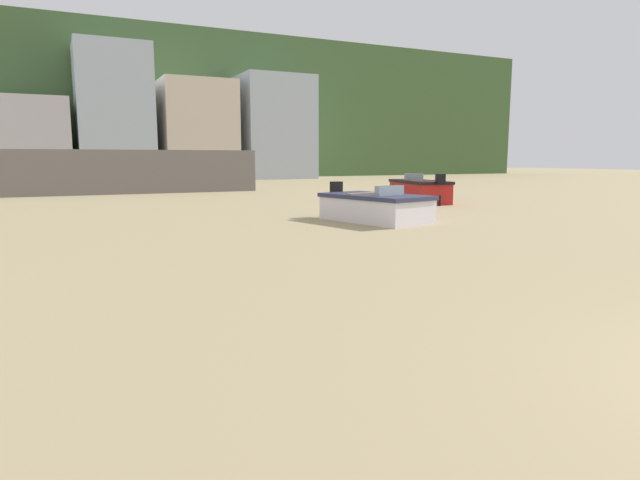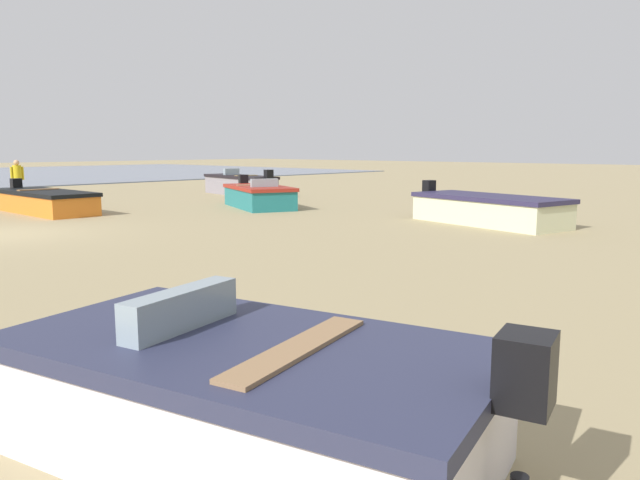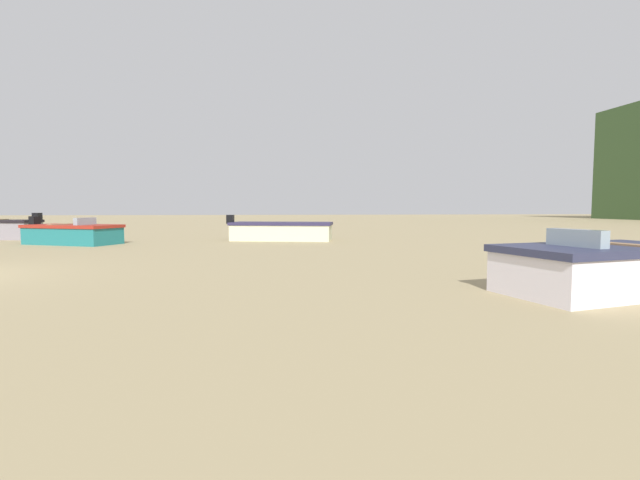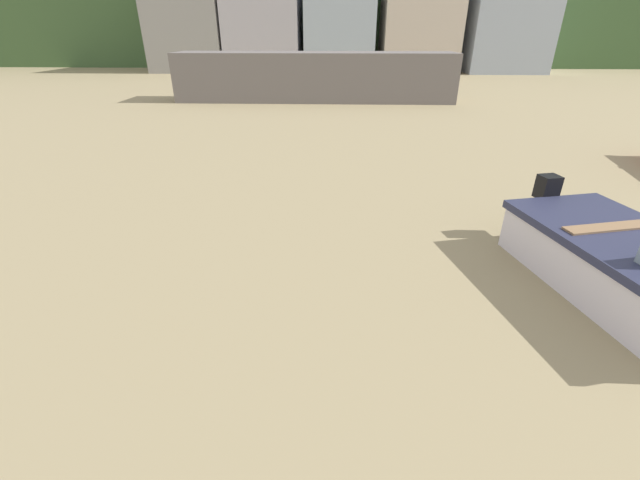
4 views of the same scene
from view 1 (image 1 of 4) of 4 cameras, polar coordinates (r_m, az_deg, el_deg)
name	(u,v)px [view 1 (image 1 of 4)]	position (r m, az deg, el deg)	size (l,w,h in m)	color
headland_hill	(107,114)	(67.63, -21.47, 12.23)	(90.00, 32.00, 13.74)	#405F34
harbor_pier	(125,172)	(31.40, -19.81, 6.76)	(14.02, 2.40, 2.31)	slate
townhouse_centre_left	(27,140)	(48.00, -28.40, 9.17)	(6.21, 5.48, 6.44)	#B9B5BE
townhouse_centre	(114,114)	(48.36, -20.77, 12.28)	(5.76, 5.61, 10.91)	#ABBBC9
townhouse_centre_right	(197,131)	(49.58, -12.82, 11.09)	(6.15, 6.00, 8.47)	beige
townhouse_far_right	(272,128)	(52.12, -5.06, 11.59)	(6.43, 6.84, 9.30)	#AAB6C5
boat_white_0	(375,207)	(16.33, 5.80, 3.43)	(2.47, 3.74, 1.13)	white
boat_red_2	(420,191)	(23.77, 10.39, 5.09)	(2.12, 3.95, 1.26)	red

